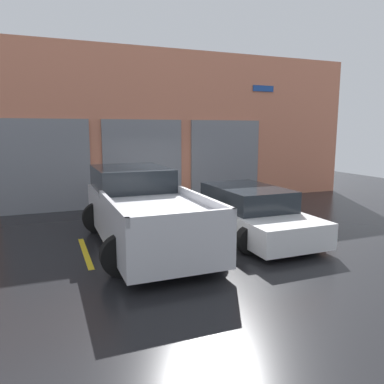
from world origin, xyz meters
name	(u,v)px	position (x,y,z in m)	size (l,w,h in m)	color
ground_plane	(177,224)	(0.00, 0.00, 0.00)	(28.00, 28.00, 0.00)	black
shophouse_building	(146,129)	(-0.01, 3.29, 2.67)	(16.66, 0.68, 5.43)	#D17A5B
pickup_truck	(142,209)	(-1.35, -1.39, 0.81)	(2.51, 5.14, 1.70)	silver
sedan_white	(248,212)	(1.35, -1.61, 0.57)	(2.14, 4.41, 1.21)	white
parking_stripe_far_left	(85,252)	(-2.70, -1.65, 0.00)	(0.12, 2.20, 0.01)	gold
parking_stripe_left	(200,239)	(0.00, -1.65, 0.00)	(0.12, 2.20, 0.01)	gold
parking_stripe_centre	(291,229)	(2.70, -1.65, 0.00)	(0.12, 2.20, 0.01)	gold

